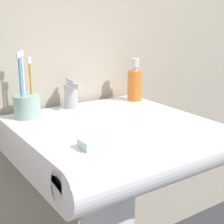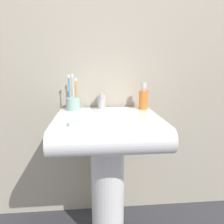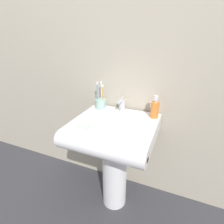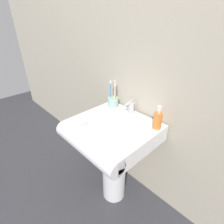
{
  "view_description": "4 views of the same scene",
  "coord_description": "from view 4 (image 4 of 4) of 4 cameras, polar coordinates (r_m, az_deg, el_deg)",
  "views": [
    {
      "loc": [
        -0.58,
        -0.88,
        1.1
      ],
      "look_at": [
        0.02,
        0.01,
        0.79
      ],
      "focal_mm": 55.0,
      "sensor_mm": 36.0,
      "label": 1
    },
    {
      "loc": [
        -0.08,
        -1.16,
        1.05
      ],
      "look_at": [
        0.03,
        0.02,
        0.78
      ],
      "focal_mm": 35.0,
      "sensor_mm": 36.0,
      "label": 2
    },
    {
      "loc": [
        0.4,
        -1.01,
        1.31
      ],
      "look_at": [
        -0.01,
        -0.03,
        0.84
      ],
      "focal_mm": 28.0,
      "sensor_mm": 36.0,
      "label": 3
    },
    {
      "loc": [
        0.74,
        -0.73,
        1.44
      ],
      "look_at": [
        -0.04,
        0.01,
        0.84
      ],
      "focal_mm": 28.0,
      "sensor_mm": 36.0,
      "label": 4
    }
  ],
  "objects": [
    {
      "name": "ground_plane",
      "position": [
        1.77,
        0.6,
        -24.92
      ],
      "size": [
        6.0,
        6.0,
        0.0
      ],
      "primitive_type": "plane",
      "color": "#38383D",
      "rests_on": "ground"
    },
    {
      "name": "faucet",
      "position": [
        1.35,
        6.16,
        1.76
      ],
      "size": [
        0.05,
        0.1,
        0.11
      ],
      "color": "#B7B7BC",
      "rests_on": "sink_basin"
    },
    {
      "name": "bar_soap",
      "position": [
        1.24,
        -9.9,
        -3.4
      ],
      "size": [
        0.07,
        0.05,
        0.02
      ],
      "primitive_type": "cube",
      "color": "silver",
      "rests_on": "sink_basin"
    },
    {
      "name": "soap_bottle",
      "position": [
        1.19,
        14.7,
        -2.38
      ],
      "size": [
        0.06,
        0.06,
        0.17
      ],
      "color": "orange",
      "rests_on": "sink_basin"
    },
    {
      "name": "sink_pedestal",
      "position": [
        1.52,
        0.66,
        -17.8
      ],
      "size": [
        0.19,
        0.19,
        0.65
      ],
      "primitive_type": "cylinder",
      "color": "white",
      "rests_on": "ground"
    },
    {
      "name": "toothbrush_cup",
      "position": [
        1.45,
        0.39,
        3.48
      ],
      "size": [
        0.09,
        0.09,
        0.22
      ],
      "color": "#99BFB2",
      "rests_on": "sink_basin"
    },
    {
      "name": "wall_back",
      "position": [
        1.28,
        10.76,
        18.07
      ],
      "size": [
        5.0,
        0.05,
        2.4
      ],
      "primitive_type": "cube",
      "color": "#B7AD99",
      "rests_on": "ground"
    },
    {
      "name": "sink_basin",
      "position": [
        1.24,
        -0.85,
        -6.85
      ],
      "size": [
        0.57,
        0.56,
        0.12
      ],
      "color": "white",
      "rests_on": "sink_pedestal"
    }
  ]
}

